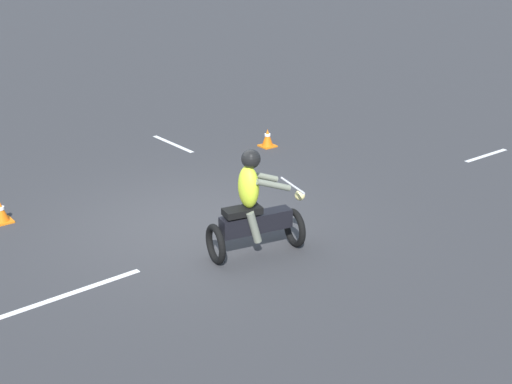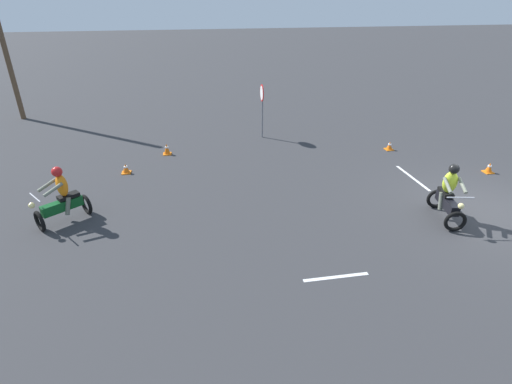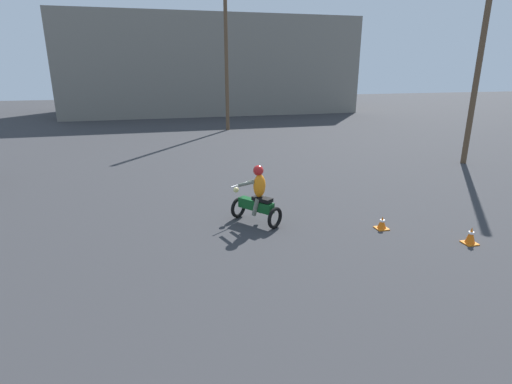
# 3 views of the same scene
# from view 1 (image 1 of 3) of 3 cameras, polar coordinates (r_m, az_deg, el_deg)

# --- Properties ---
(ground_plane) EXTENTS (120.00, 120.00, 0.00)m
(ground_plane) POSITION_cam_1_polar(r_m,az_deg,el_deg) (11.70, -5.31, -2.65)
(ground_plane) COLOR #333335
(motorcycle_rider_foreground) EXTENTS (1.55, 0.89, 1.66)m
(motorcycle_rider_foreground) POSITION_cam_1_polar(r_m,az_deg,el_deg) (10.39, -0.17, -1.43)
(motorcycle_rider_foreground) COLOR black
(motorcycle_rider_foreground) RESTS_ON ground
(traffic_cone_mid_center) EXTENTS (0.32, 0.32, 0.37)m
(traffic_cone_mid_center) POSITION_cam_1_polar(r_m,az_deg,el_deg) (12.42, -19.74, -1.53)
(traffic_cone_mid_center) COLOR orange
(traffic_cone_mid_center) RESTS_ON ground
(traffic_cone_mid_left) EXTENTS (0.32, 0.32, 0.39)m
(traffic_cone_mid_left) POSITION_cam_1_polar(r_m,az_deg,el_deg) (15.42, 0.93, 4.32)
(traffic_cone_mid_left) COLOR orange
(traffic_cone_mid_left) RESTS_ON ground
(lane_stripe_e) EXTENTS (2.08, 0.18, 0.01)m
(lane_stripe_e) POSITION_cam_1_polar(r_m,az_deg,el_deg) (9.99, -14.58, -7.85)
(lane_stripe_e) COLOR silver
(lane_stripe_e) RESTS_ON ground
(lane_stripe_w) EXTENTS (1.32, 0.11, 0.01)m
(lane_stripe_w) POSITION_cam_1_polar(r_m,az_deg,el_deg) (15.67, 17.94, 2.81)
(lane_stripe_w) COLOR silver
(lane_stripe_w) RESTS_ON ground
(lane_stripe_s) EXTENTS (0.17, 1.50, 0.01)m
(lane_stripe_s) POSITION_cam_1_polar(r_m,az_deg,el_deg) (15.75, -6.67, 3.85)
(lane_stripe_s) COLOR silver
(lane_stripe_s) RESTS_ON ground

